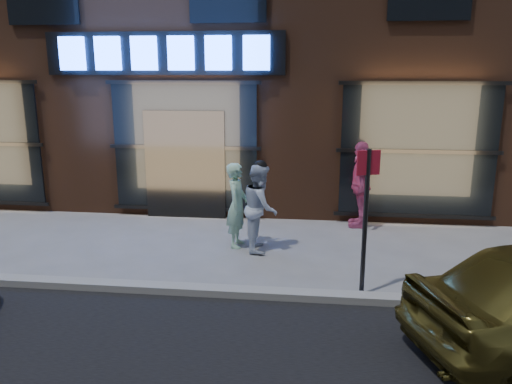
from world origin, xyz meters
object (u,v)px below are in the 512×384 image
at_px(passerby, 360,184).
at_px(sign_post, 366,209).
at_px(man_bowtie, 237,205).
at_px(man_cap, 260,207).

xyz_separation_m(passerby, sign_post, (-0.24, -3.42, 0.41)).
height_order(man_bowtie, man_cap, man_cap).
xyz_separation_m(man_bowtie, sign_post, (2.16, -1.89, 0.52)).
bearing_deg(man_cap, sign_post, -142.07).
bearing_deg(man_cap, passerby, -55.64).
relative_size(man_bowtie, sign_post, 0.73).
xyz_separation_m(man_cap, passerby, (1.94, 1.67, 0.10)).
bearing_deg(sign_post, man_cap, 113.83).
bearing_deg(sign_post, man_bowtie, 118.45).
relative_size(passerby, sign_post, 0.83).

